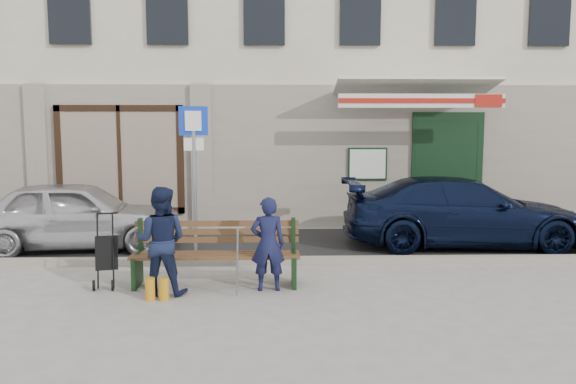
{
  "coord_description": "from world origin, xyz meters",
  "views": [
    {
      "loc": [
        0.18,
        -7.63,
        2.27
      ],
      "look_at": [
        0.43,
        1.6,
        1.2
      ],
      "focal_mm": 35.0,
      "sensor_mm": 36.0,
      "label": 1
    }
  ],
  "objects_px": {
    "car_silver": "(76,215)",
    "car_navy": "(462,212)",
    "woman": "(161,241)",
    "stroller": "(106,255)",
    "bench": "(213,254)",
    "parking_sign": "(194,158)",
    "man": "(268,244)"
  },
  "relations": [
    {
      "from": "car_silver",
      "to": "car_navy",
      "type": "relative_size",
      "value": 0.84
    },
    {
      "from": "woman",
      "to": "stroller",
      "type": "xyz_separation_m",
      "value": [
        -0.85,
        0.37,
        -0.27
      ]
    },
    {
      "from": "bench",
      "to": "parking_sign",
      "type": "bearing_deg",
      "value": 106.25
    },
    {
      "from": "woman",
      "to": "car_silver",
      "type": "bearing_deg",
      "value": -47.18
    },
    {
      "from": "car_silver",
      "to": "bench",
      "type": "distance_m",
      "value": 3.75
    },
    {
      "from": "car_silver",
      "to": "car_navy",
      "type": "xyz_separation_m",
      "value": [
        7.28,
        0.12,
        0.01
      ]
    },
    {
      "from": "parking_sign",
      "to": "stroller",
      "type": "bearing_deg",
      "value": -138.14
    },
    {
      "from": "car_silver",
      "to": "man",
      "type": "distance_m",
      "value": 4.51
    },
    {
      "from": "car_silver",
      "to": "car_navy",
      "type": "distance_m",
      "value": 7.28
    },
    {
      "from": "car_navy",
      "to": "parking_sign",
      "type": "distance_m",
      "value": 5.18
    },
    {
      "from": "bench",
      "to": "stroller",
      "type": "distance_m",
      "value": 1.5
    },
    {
      "from": "man",
      "to": "woman",
      "type": "height_order",
      "value": "woman"
    },
    {
      "from": "stroller",
      "to": "car_navy",
      "type": "bearing_deg",
      "value": 10.48
    },
    {
      "from": "bench",
      "to": "car_silver",
      "type": "bearing_deg",
      "value": 138.1
    },
    {
      "from": "car_navy",
      "to": "woman",
      "type": "height_order",
      "value": "woman"
    },
    {
      "from": "car_silver",
      "to": "bench",
      "type": "height_order",
      "value": "car_silver"
    },
    {
      "from": "woman",
      "to": "stroller",
      "type": "bearing_deg",
      "value": -17.06
    },
    {
      "from": "car_navy",
      "to": "woman",
      "type": "distance_m",
      "value": 5.95
    },
    {
      "from": "car_silver",
      "to": "stroller",
      "type": "bearing_deg",
      "value": -158.77
    },
    {
      "from": "man",
      "to": "woman",
      "type": "distance_m",
      "value": 1.46
    },
    {
      "from": "parking_sign",
      "to": "man",
      "type": "relative_size",
      "value": 1.99
    },
    {
      "from": "car_navy",
      "to": "man",
      "type": "bearing_deg",
      "value": 129.66
    },
    {
      "from": "man",
      "to": "stroller",
      "type": "relative_size",
      "value": 1.25
    },
    {
      "from": "car_navy",
      "to": "man",
      "type": "distance_m",
      "value": 4.68
    },
    {
      "from": "bench",
      "to": "woman",
      "type": "distance_m",
      "value": 0.81
    },
    {
      "from": "car_silver",
      "to": "man",
      "type": "xyz_separation_m",
      "value": [
        3.58,
        -2.75,
        0.0
      ]
    },
    {
      "from": "parking_sign",
      "to": "woman",
      "type": "xyz_separation_m",
      "value": [
        -0.2,
        -1.95,
        -1.01
      ]
    },
    {
      "from": "man",
      "to": "stroller",
      "type": "bearing_deg",
      "value": -9.04
    },
    {
      "from": "car_silver",
      "to": "parking_sign",
      "type": "bearing_deg",
      "value": -117.47
    },
    {
      "from": "parking_sign",
      "to": "woman",
      "type": "bearing_deg",
      "value": -110.46
    },
    {
      "from": "parking_sign",
      "to": "stroller",
      "type": "xyz_separation_m",
      "value": [
        -1.05,
        -1.59,
        -1.28
      ]
    },
    {
      "from": "stroller",
      "to": "parking_sign",
      "type": "bearing_deg",
      "value": 43.43
    }
  ]
}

